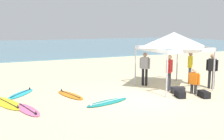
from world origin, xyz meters
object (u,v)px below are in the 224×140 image
(person_black, at_px, (212,69))
(person_orange, at_px, (194,80))
(canopy_tent, at_px, (174,40))
(surfboard_yellow, at_px, (7,103))
(gear_bag_near_tent, at_px, (204,94))
(surfboard_teal, at_px, (107,102))
(person_yellow, at_px, (190,65))
(surfboard_pink, at_px, (28,110))
(person_red, at_px, (169,70))
(gear_bag_by_pole, at_px, (180,94))
(gear_bag_on_sand, at_px, (178,90))
(person_grey, at_px, (145,67))
(surfboard_cyan, at_px, (21,94))
(surfboard_orange, at_px, (70,95))

(person_black, relative_size, person_orange, 1.43)
(canopy_tent, distance_m, surfboard_yellow, 8.02)
(person_black, distance_m, gear_bag_near_tent, 2.07)
(surfboard_teal, height_order, person_yellow, person_yellow)
(surfboard_teal, xyz_separation_m, person_yellow, (5.45, 1.48, 0.95))
(canopy_tent, distance_m, surfboard_teal, 4.76)
(surfboard_pink, bearing_deg, person_red, 2.71)
(surfboard_yellow, bearing_deg, surfboard_teal, -23.33)
(person_red, bearing_deg, canopy_tent, 38.27)
(gear_bag_by_pole, bearing_deg, gear_bag_on_sand, 57.77)
(person_grey, xyz_separation_m, person_orange, (1.08, -2.44, -0.33))
(surfboard_pink, height_order, surfboard_cyan, same)
(surfboard_teal, distance_m, person_grey, 3.84)
(surfboard_teal, distance_m, person_orange, 4.19)
(canopy_tent, relative_size, person_orange, 2.34)
(gear_bag_on_sand, bearing_deg, surfboard_cyan, 157.30)
(surfboard_pink, height_order, person_red, person_red)
(canopy_tent, height_order, person_yellow, canopy_tent)
(person_yellow, bearing_deg, person_grey, 164.79)
(canopy_tent, relative_size, gear_bag_on_sand, 4.67)
(surfboard_pink, bearing_deg, surfboard_orange, 34.70)
(surfboard_pink, relative_size, person_red, 1.16)
(person_grey, bearing_deg, gear_bag_on_sand, -74.95)
(surfboard_pink, relative_size, surfboard_yellow, 0.77)
(surfboard_teal, relative_size, person_yellow, 1.22)
(surfboard_orange, height_order, surfboard_cyan, same)
(surfboard_yellow, distance_m, gear_bag_on_sand, 7.39)
(canopy_tent, height_order, surfboard_pink, canopy_tent)
(surfboard_cyan, bearing_deg, person_grey, -6.99)
(surfboard_teal, distance_m, person_black, 5.73)
(gear_bag_near_tent, xyz_separation_m, gear_bag_on_sand, (-0.53, 1.08, 0.00))
(person_black, xyz_separation_m, person_red, (-2.16, 0.51, 0.00))
(surfboard_pink, bearing_deg, canopy_tent, 5.83)
(person_red, height_order, person_orange, person_red)
(person_yellow, height_order, person_red, same)
(person_yellow, relative_size, gear_bag_on_sand, 2.85)
(surfboard_orange, height_order, surfboard_teal, same)
(surfboard_cyan, relative_size, gear_bag_on_sand, 3.00)
(surfboard_orange, bearing_deg, person_red, -13.36)
(surfboard_cyan, bearing_deg, person_orange, -24.06)
(person_orange, bearing_deg, gear_bag_by_pole, -166.97)
(surfboard_orange, distance_m, person_yellow, 6.56)
(surfboard_teal, distance_m, surfboard_yellow, 3.97)
(surfboard_cyan, xyz_separation_m, person_red, (6.46, -2.21, 0.95))
(surfboard_orange, distance_m, person_orange, 5.59)
(gear_bag_near_tent, height_order, gear_bag_by_pole, same)
(person_yellow, distance_m, gear_bag_on_sand, 2.45)
(surfboard_teal, xyz_separation_m, person_orange, (4.14, -0.30, 0.62))
(surfboard_orange, height_order, person_orange, person_orange)
(surfboard_cyan, xyz_separation_m, person_black, (8.62, -2.72, 0.95))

